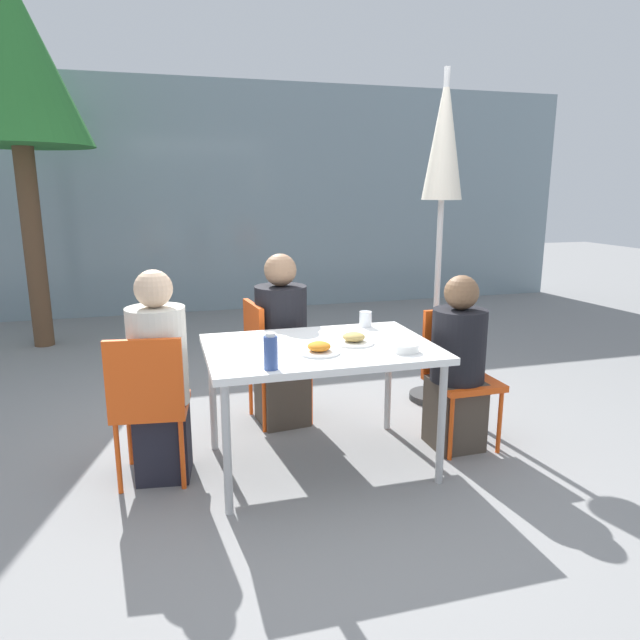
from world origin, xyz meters
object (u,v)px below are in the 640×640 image
Objects in this scene: bottle at (271,352)px; closed_umbrella at (443,162)px; person_left at (160,381)px; drinking_cup at (365,319)px; chair_far at (268,353)px; tree_behind_left at (13,61)px; chair_right at (458,366)px; salad_bowl at (405,348)px; chair_left at (149,398)px; person_right at (457,368)px; person_far at (281,345)px.

closed_umbrella is at bearing 38.02° from bottle.
person_left reaches higher than drinking_cup.
chair_far is at bearing 147.30° from drinking_cup.
person_left is 4.15m from tree_behind_left.
bottle is (0.55, -0.48, 0.26)m from person_left.
closed_umbrella reaches higher than bottle.
salad_bowl is (-0.53, -0.35, 0.26)m from chair_right.
chair_left is 1.44m from drinking_cup.
person_left reaches higher than chair_far.
chair_far is (0.73, 0.62, -0.07)m from person_left.
bottle reaches higher than chair_right.
closed_umbrella is at bearing 55.55° from salad_bowl.
chair_far is 4.62× the size of bottle.
person_right is at bearing 16.79° from bottle.
closed_umbrella is at bearing 88.58° from person_far.
person_right is (1.87, -0.03, 0.02)m from chair_left.
person_right reaches higher than chair_right.
tree_behind_left is (-2.02, 2.69, 2.25)m from person_far.
chair_left is 0.78× the size of person_right.
closed_umbrella reaches higher than person_right.
person_far is at bearing -53.10° from tree_behind_left.
chair_far is 1.18m from salad_bowl.
drinking_cup is at bearing 18.11° from person_left.
chair_left is at bearing -55.63° from chair_far.
tree_behind_left is (-1.75, 3.76, 1.98)m from bottle.
salad_bowl is (-0.48, -0.27, 0.25)m from person_right.
chair_right is (1.92, 0.05, 0.00)m from chair_left.
person_right is 0.30× the size of tree_behind_left.
drinking_cup is at bearing -27.47° from chair_right.
person_right is at bearing 48.53° from person_far.
chair_left is 1.44m from salad_bowl.
person_right is 1.54m from closed_umbrella.
person_right reaches higher than chair_far.
person_left is 2.50m from closed_umbrella.
chair_right is at bearing 6.77° from person_left.
chair_far is 0.11m from person_far.
bottle is 1.24× the size of salad_bowl.
person_left reaches higher than chair_right.
person_left is 1.86m from chair_right.
closed_umbrella reaches higher than salad_bowl.
person_left is 1.39m from salad_bowl.
person_left reaches higher than person_far.
salad_bowl is (0.01, -0.62, -0.03)m from drinking_cup.
chair_left is 5.74× the size of salad_bowl.
person_left is at bearing 164.43° from salad_bowl.
bottle is at bearing 15.74° from person_right.
person_left is at bearing -169.26° from drinking_cup.
bottle is at bearing 18.37° from chair_right.
person_far is 7.96× the size of salad_bowl.
chair_left reaches higher than salad_bowl.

